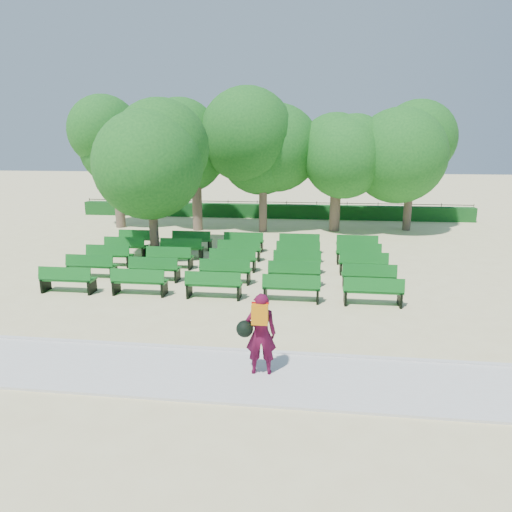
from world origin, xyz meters
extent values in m
plane|color=beige|center=(0.00, 0.00, 0.00)|extent=(120.00, 120.00, 0.00)
cube|color=silver|center=(0.00, -7.40, 0.03)|extent=(30.00, 2.20, 0.06)
cube|color=silver|center=(0.00, -6.25, 0.05)|extent=(30.00, 0.12, 0.10)
cube|color=#134B19|center=(0.00, 14.00, 0.45)|extent=(26.00, 0.70, 0.90)
cube|color=#10601C|center=(-0.35, 0.95, 0.46)|extent=(1.84, 0.55, 0.06)
cube|color=#10601C|center=(-0.35, 0.74, 0.71)|extent=(1.83, 0.18, 0.43)
cylinder|color=brown|center=(-4.20, 2.90, 1.39)|extent=(0.40, 0.40, 2.78)
ellipsoid|color=#1B601C|center=(-4.20, 2.90, 3.98)|extent=(4.37, 4.37, 3.93)
imported|color=#4B0A26|center=(1.72, -7.24, 0.97)|extent=(0.70, 0.50, 1.81)
cube|color=orange|center=(1.72, -7.45, 1.49)|extent=(0.34, 0.17, 0.42)
sphere|color=black|center=(1.38, -7.30, 1.09)|extent=(0.36, 0.36, 0.36)
camera|label=1|loc=(2.73, -16.20, 4.93)|focal=32.00mm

